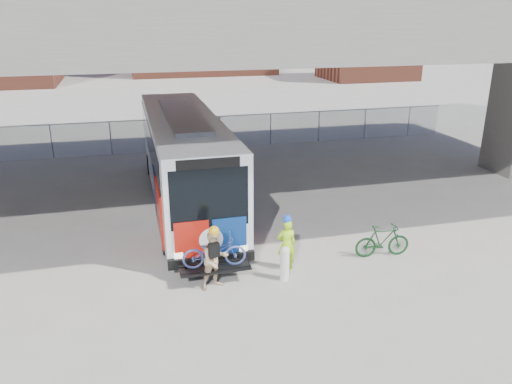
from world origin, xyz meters
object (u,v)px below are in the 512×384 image
object	(u,v)px
bus	(184,152)
cyclist_tan	(215,259)
bollard	(285,262)
cyclist_hivis	(287,243)
bike_parked	(382,241)

from	to	relation	value
bus	cyclist_tan	world-z (taller)	bus
bus	bollard	bearing A→B (deg)	-74.29
bollard	cyclist_tan	size ratio (longest dim) A/B	0.56
cyclist_hivis	cyclist_tan	distance (m)	2.31
bollard	cyclist_tan	world-z (taller)	cyclist_tan
cyclist_hivis	bus	bearing A→B (deg)	-68.28
bike_parked	bollard	bearing A→B (deg)	106.01
bus	cyclist_tan	size ratio (longest dim) A/B	6.96
cyclist_hivis	cyclist_tan	world-z (taller)	cyclist_tan
bus	bike_parked	xyz separation A→B (m)	(5.37, -6.32, -1.58)
bus	cyclist_tan	distance (m)	6.98
bollard	cyclist_hivis	distance (m)	0.73
cyclist_tan	bike_parked	world-z (taller)	cyclist_tan
bollard	cyclist_hivis	xyz separation A→B (m)	(0.25, 0.63, 0.27)
bus	cyclist_hivis	distance (m)	6.81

